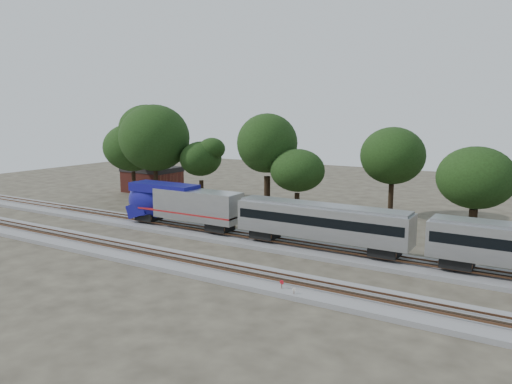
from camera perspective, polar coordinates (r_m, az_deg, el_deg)
ground at (r=46.93m, az=-1.93°, el=-7.74°), size 160.00×160.00×0.00m
track_far at (r=51.79m, az=1.74°, el=-5.86°), size 160.00×5.00×0.73m
track_near at (r=43.74m, az=-4.85°, el=-8.78°), size 160.00×5.00×0.73m
switch_stand_red at (r=38.54m, az=2.96°, el=-10.56°), size 0.33×0.06×1.05m
switch_stand_white at (r=37.56m, az=4.36°, el=-11.31°), size 0.27×0.05×0.86m
switch_lever at (r=39.74m, az=-0.99°, el=-10.72°), size 0.58×0.47×0.30m
brick_building at (r=86.61m, az=-11.79°, el=1.44°), size 9.09×6.48×4.32m
tree_0 at (r=79.17m, az=-13.94°, el=4.96°), size 8.27×8.27×11.66m
tree_1 at (r=75.22m, az=-11.53°, el=6.06°), size 9.91×9.91×13.97m
tree_2 at (r=72.49m, az=-6.31°, el=3.78°), size 6.98×6.98×9.84m
tree_3 at (r=65.83m, az=1.30°, el=5.59°), size 9.65×9.65×13.60m
tree_4 at (r=62.98m, az=4.75°, el=2.46°), size 6.40×6.40×9.03m
tree_5 at (r=66.08m, az=15.35°, el=4.01°), size 8.18×8.18×11.53m
tree_6 at (r=54.90m, az=23.82°, el=1.47°), size 7.16×7.16×10.10m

